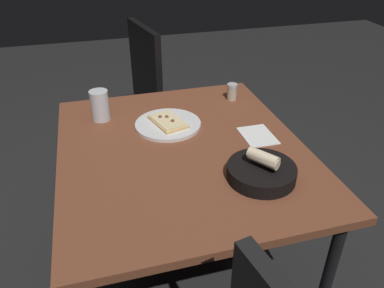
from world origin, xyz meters
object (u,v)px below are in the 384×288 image
object	(u,v)px
dining_table	(182,161)
pizza_plate	(168,124)
bread_basket	(262,171)
pepper_shaker	(232,93)
beer_glass	(100,107)
chair_far	(129,98)

from	to	relation	value
dining_table	pizza_plate	distance (m)	0.19
bread_basket	pepper_shaker	distance (m)	0.62
beer_glass	chair_far	bearing A→B (deg)	163.05
pizza_plate	bread_basket	bearing A→B (deg)	26.72
dining_table	pepper_shaker	distance (m)	0.49
dining_table	bread_basket	size ratio (longest dim) A/B	4.59
beer_glass	chair_far	size ratio (longest dim) A/B	0.14
dining_table	beer_glass	distance (m)	0.43
dining_table	pizza_plate	world-z (taller)	pizza_plate
bread_basket	chair_far	size ratio (longest dim) A/B	0.24
dining_table	beer_glass	xyz separation A→B (m)	(-0.31, -0.28, 0.12)
pepper_shaker	bread_basket	bearing A→B (deg)	-11.64
pizza_plate	bread_basket	xyz separation A→B (m)	(0.44, 0.22, 0.02)
dining_table	beer_glass	size ratio (longest dim) A/B	8.15
dining_table	beer_glass	world-z (taller)	beer_glass
beer_glass	chair_far	xyz separation A→B (m)	(-0.59, 0.18, -0.24)
pepper_shaker	chair_far	xyz separation A→B (m)	(-0.55, -0.43, -0.22)
pizza_plate	pepper_shaker	xyz separation A→B (m)	(-0.17, 0.34, 0.02)
beer_glass	pepper_shaker	world-z (taller)	beer_glass
beer_glass	pepper_shaker	bearing A→B (deg)	93.57
pizza_plate	bread_basket	size ratio (longest dim) A/B	1.19
beer_glass	pizza_plate	bearing A→B (deg)	62.53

